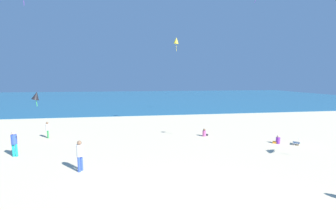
% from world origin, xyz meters
% --- Properties ---
extents(ground_plane, '(120.00, 120.00, 0.00)m').
position_xyz_m(ground_plane, '(0.00, 10.00, 0.00)').
color(ground_plane, beige).
extents(ocean_water, '(120.00, 60.00, 0.05)m').
position_xyz_m(ocean_water, '(0.00, 52.87, 0.03)').
color(ocean_water, '#236084').
rests_on(ocean_water, ground_plane).
extents(beach_chair_far_right, '(0.85, 0.85, 0.52)m').
position_xyz_m(beach_chair_far_right, '(10.13, 7.64, 0.23)').
color(beach_chair_far_right, white).
rests_on(beach_chair_far_right, ground_plane).
extents(person_1, '(0.38, 0.38, 1.41)m').
position_xyz_m(person_1, '(-9.87, 12.71, 0.82)').
color(person_1, green).
rests_on(person_1, ground_plane).
extents(person_2, '(0.46, 0.46, 1.74)m').
position_xyz_m(person_2, '(-5.41, 5.11, 1.01)').
color(person_2, blue).
rests_on(person_2, ground_plane).
extents(person_3, '(0.61, 0.50, 0.68)m').
position_xyz_m(person_3, '(3.77, 11.27, 0.25)').
color(person_3, '#D8599E').
rests_on(person_3, ground_plane).
extents(person_4, '(0.60, 0.53, 0.68)m').
position_xyz_m(person_4, '(8.79, 8.23, 0.25)').
color(person_4, purple).
rests_on(person_4, ground_plane).
extents(person_6, '(0.36, 0.36, 1.70)m').
position_xyz_m(person_6, '(-10.25, 8.19, 0.98)').
color(person_6, '#19ADB2').
rests_on(person_6, ground_plane).
extents(kite_yellow, '(0.75, 0.76, 1.42)m').
position_xyz_m(kite_yellow, '(2.00, 15.72, 9.05)').
color(kite_yellow, yellow).
extents(kite_black, '(0.52, 0.43, 0.87)m').
position_xyz_m(kite_black, '(-7.77, 5.92, 4.18)').
color(kite_black, black).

